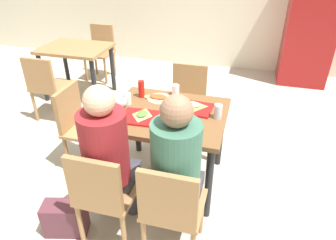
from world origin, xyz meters
name	(u,v)px	position (x,y,z in m)	size (l,w,h in m)	color
ground_plane	(168,179)	(0.00, 0.00, -0.01)	(10.00, 10.00, 0.02)	#B2AD9E
main_table	(168,123)	(0.00, 0.00, 0.62)	(0.98, 0.83, 0.72)	brown
chair_near_left	(103,192)	(-0.25, -0.80, 0.49)	(0.40, 0.40, 0.84)	#9E7247
chair_near_right	(171,207)	(0.25, -0.80, 0.49)	(0.40, 0.40, 0.84)	#9E7247
chair_far_side	(187,97)	(0.00, 0.80, 0.49)	(0.40, 0.40, 0.84)	#9E7247
chair_left_end	(80,122)	(-0.87, 0.00, 0.49)	(0.40, 0.40, 0.84)	#9E7247
person_in_red	(108,152)	(-0.25, -0.66, 0.73)	(0.32, 0.42, 1.25)	#383842
person_in_brown_jacket	(177,164)	(0.25, -0.66, 0.73)	(0.32, 0.42, 1.25)	#383842
tray_red_near	(143,117)	(-0.17, -0.15, 0.73)	(0.36, 0.26, 0.02)	#B21414
tray_red_far	(191,108)	(0.17, 0.12, 0.73)	(0.36, 0.26, 0.02)	#B21414
paper_plate_center	(159,99)	(-0.15, 0.23, 0.73)	(0.22, 0.22, 0.01)	white
paper_plate_near_edge	(178,129)	(0.15, -0.23, 0.73)	(0.22, 0.22, 0.01)	white
pizza_slice_a	(142,114)	(-0.19, -0.13, 0.75)	(0.13, 0.18, 0.02)	#DBAD60
pizza_slice_b	(193,105)	(0.18, 0.14, 0.75)	(0.22, 0.19, 0.02)	#C68C47
pizza_slice_c	(158,97)	(-0.16, 0.23, 0.74)	(0.24, 0.15, 0.02)	#DBAD60
plastic_cup_a	(176,90)	(-0.02, 0.35, 0.77)	(0.07, 0.07, 0.10)	white
plastic_cup_b	(158,130)	(0.02, -0.35, 0.77)	(0.07, 0.07, 0.10)	white
plastic_cup_c	(127,99)	(-0.39, 0.06, 0.77)	(0.07, 0.07, 0.10)	white
soda_can	(218,112)	(0.42, 0.02, 0.78)	(0.07, 0.07, 0.12)	#B7BCC6
condiment_bottle	(141,89)	(-0.32, 0.23, 0.80)	(0.06, 0.06, 0.16)	red
foil_bundle	(121,102)	(-0.42, -0.02, 0.77)	(0.10, 0.10, 0.10)	silver
handbag	(65,218)	(-0.60, -0.82, 0.14)	(0.32, 0.16, 0.28)	#592D38
drink_fridge	(312,21)	(1.41, 2.85, 0.95)	(0.70, 0.60, 1.90)	maroon
background_table	(76,55)	(-1.72, 1.43, 0.60)	(0.90, 0.70, 0.72)	#9E7247
background_chair_near	(46,84)	(-1.72, 0.69, 0.49)	(0.40, 0.40, 0.84)	#9E7247
background_chair_far	(101,48)	(-1.72, 2.16, 0.49)	(0.40, 0.40, 0.84)	#9E7247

